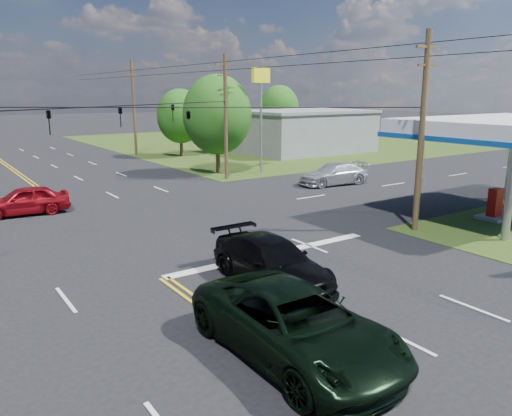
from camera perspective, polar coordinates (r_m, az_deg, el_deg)
ground at (r=26.07m, az=-17.74°, el=-2.41°), size 280.00×280.00×0.00m
grass_ne at (r=70.49m, az=2.28°, el=7.67°), size 46.00×48.00×0.03m
stop_bar at (r=21.25m, az=1.94°, el=-5.27°), size 10.00×0.50×0.02m
retail_ne at (r=57.82m, az=5.47°, el=8.61°), size 14.00×10.00×4.40m
pole_se at (r=25.19m, az=18.42°, el=8.39°), size 1.60×0.28×9.50m
pole_ne at (r=38.81m, az=-3.49°, el=10.47°), size 1.60×0.28×9.50m
pole_right_far at (r=55.93m, az=-13.80°, el=11.19°), size 1.60×0.28×10.00m
span_wire_signals at (r=25.21m, az=-18.70°, el=10.84°), size 26.00×18.00×1.13m
power_lines at (r=23.36m, az=-17.75°, el=17.19°), size 26.04×100.00×0.64m
tree_right_a at (r=41.90m, az=-4.45°, el=10.58°), size 5.70×5.70×8.18m
tree_right_b at (r=53.69m, az=-8.64°, el=10.33°), size 4.94×4.94×7.09m
tree_far_r at (r=68.00m, az=2.65°, el=11.30°), size 5.32×5.32×7.63m
pickup_dkgreen at (r=13.17m, az=4.53°, el=-13.06°), size 3.00×6.50×1.81m
suv_black at (r=17.87m, az=1.77°, el=-6.13°), size 2.39×5.65×1.63m
sedan_red at (r=30.65m, az=-24.93°, el=0.79°), size 4.88×2.36×1.61m
sedan_far at (r=37.38m, az=8.86°, el=3.87°), size 5.68×2.90×1.58m
polesign_ne at (r=41.79m, az=0.57°, el=13.26°), size 2.30×1.10×8.62m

